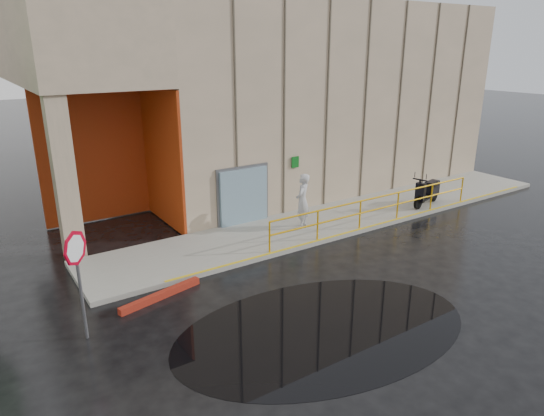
{
  "coord_description": "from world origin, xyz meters",
  "views": [
    {
      "loc": [
        -8.14,
        -8.49,
        6.28
      ],
      "look_at": [
        -0.51,
        3.0,
        1.65
      ],
      "focal_mm": 32.0,
      "sensor_mm": 36.0,
      "label": 1
    }
  ],
  "objects_px": {
    "scooter": "(428,185)",
    "person": "(302,201)",
    "stop_sign": "(77,262)",
    "red_curb": "(161,295)"
  },
  "relations": [
    {
      "from": "scooter",
      "to": "red_curb",
      "type": "xyz_separation_m",
      "value": [
        -11.72,
        -1.1,
        -0.91
      ]
    },
    {
      "from": "stop_sign",
      "to": "red_curb",
      "type": "relative_size",
      "value": 1.09
    },
    {
      "from": "scooter",
      "to": "stop_sign",
      "type": "distance_m",
      "value": 13.94
    },
    {
      "from": "stop_sign",
      "to": "person",
      "type": "bearing_deg",
      "value": -4.05
    },
    {
      "from": "stop_sign",
      "to": "red_curb",
      "type": "height_order",
      "value": "stop_sign"
    },
    {
      "from": "person",
      "to": "red_curb",
      "type": "bearing_deg",
      "value": -18.85
    },
    {
      "from": "person",
      "to": "stop_sign",
      "type": "bearing_deg",
      "value": -17.7
    },
    {
      "from": "stop_sign",
      "to": "red_curb",
      "type": "bearing_deg",
      "value": -0.79
    },
    {
      "from": "person",
      "to": "scooter",
      "type": "distance_m",
      "value": 5.77
    },
    {
      "from": "scooter",
      "to": "person",
      "type": "bearing_deg",
      "value": 158.95
    }
  ]
}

